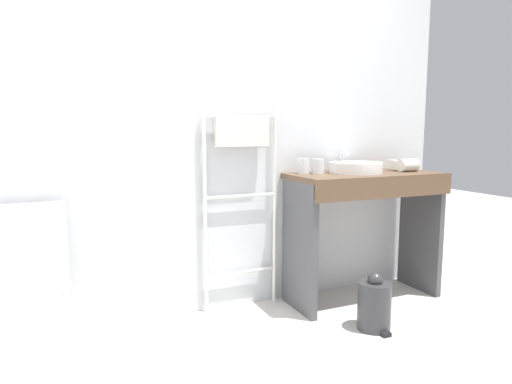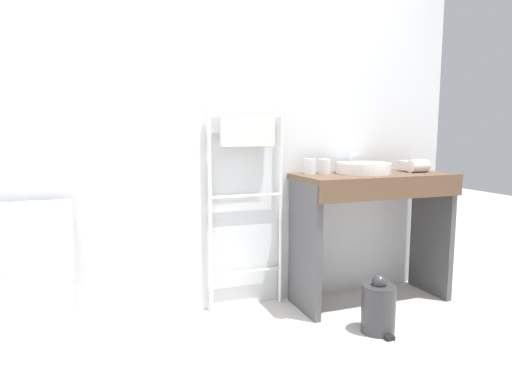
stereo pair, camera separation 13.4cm
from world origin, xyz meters
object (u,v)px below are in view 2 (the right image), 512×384
at_px(hair_dryer, 417,166).
at_px(trash_bin, 378,307).
at_px(toilet, 31,299).
at_px(towel_radiator, 247,166).
at_px(cup_near_edge, 324,166).
at_px(sink_basin, 363,168).
at_px(cup_near_wall, 310,166).

height_order(hair_dryer, trash_bin, hair_dryer).
distance_m(toilet, towel_radiator, 1.38).
bearing_deg(cup_near_edge, sink_basin, -15.00).
distance_m(towel_radiator, hair_dryer, 1.15).
relative_size(toilet, trash_bin, 2.31).
relative_size(cup_near_edge, trash_bin, 0.29).
relative_size(toilet, sink_basin, 2.22).
relative_size(cup_near_wall, hair_dryer, 0.51).
bearing_deg(cup_near_edge, cup_near_wall, 167.00).
bearing_deg(toilet, trash_bin, -10.07).
height_order(towel_radiator, cup_near_wall, towel_radiator).
height_order(toilet, cup_near_edge, cup_near_edge).
relative_size(toilet, cup_near_edge, 8.09).
bearing_deg(towel_radiator, cup_near_wall, -8.90).
distance_m(toilet, cup_near_wall, 1.73).
height_order(toilet, towel_radiator, towel_radiator).
distance_m(toilet, sink_basin, 2.04).
distance_m(towel_radiator, cup_near_edge, 0.50).
distance_m(cup_near_edge, hair_dryer, 0.65).
bearing_deg(trash_bin, toilet, 169.93).
height_order(cup_near_wall, hair_dryer, cup_near_wall).
height_order(toilet, hair_dryer, hair_dryer).
xyz_separation_m(cup_near_edge, trash_bin, (0.08, -0.52, -0.76)).
bearing_deg(toilet, cup_near_edge, 6.84).
height_order(sink_basin, cup_near_wall, cup_near_wall).
xyz_separation_m(sink_basin, cup_near_wall, (-0.34, 0.09, 0.01)).
xyz_separation_m(towel_radiator, cup_near_wall, (0.40, -0.06, -0.01)).
bearing_deg(cup_near_edge, hair_dryer, -9.18).
bearing_deg(towel_radiator, sink_basin, -11.49).
relative_size(cup_near_edge, hair_dryer, 0.50).
relative_size(sink_basin, cup_near_wall, 3.53).
bearing_deg(cup_near_wall, hair_dryer, -9.67).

